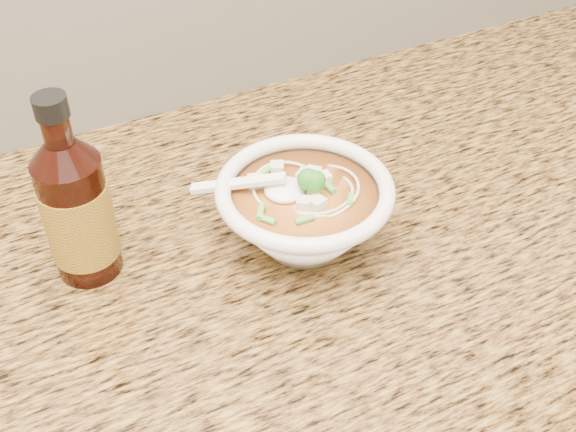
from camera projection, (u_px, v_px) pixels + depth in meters
name	position (u px, v px, depth m)	size (l,w,h in m)	color
counter_slab	(17.00, 341.00, 0.73)	(4.00, 0.68, 0.04)	olive
soup_bowl	(304.00, 214.00, 0.78)	(0.20, 0.19, 0.11)	white
hot_sauce_bottle	(77.00, 210.00, 0.73)	(0.07, 0.07, 0.22)	black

